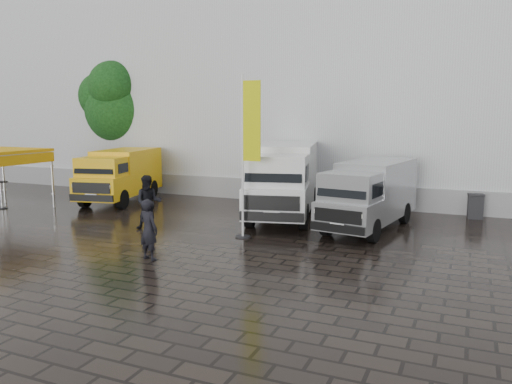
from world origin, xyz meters
TOP-DOWN VIEW (x-y plane):
  - ground at (0.00, 0.00)m, footprint 120.00×120.00m
  - exhibition_hall at (2.00, 16.00)m, footprint 44.00×16.00m
  - hall_plinth at (2.00, 7.95)m, footprint 44.00×0.15m
  - van_yellow at (-8.47, 4.93)m, footprint 3.03×5.48m
  - van_white at (-0.30, 4.70)m, footprint 3.65×6.90m
  - van_silver at (3.20, 3.87)m, footprint 2.65×5.67m
  - flagpole at (-0.16, 0.97)m, footprint 0.88×0.50m
  - tree at (-11.62, 9.21)m, footprint 3.96×4.05m
  - cocktail_table at (-12.08, 1.48)m, footprint 0.60×0.60m
  - wheelie_bin at (6.67, 7.37)m, footprint 0.64×0.64m
  - person_front at (-1.65, -2.41)m, footprint 0.69×0.53m
  - person_tent at (-3.88, 0.73)m, footprint 1.17×1.11m

SIDE VIEW (x-z plane):
  - ground at x=0.00m, z-range 0.00..0.00m
  - wheelie_bin at x=6.67m, z-range 0.00..0.97m
  - hall_plinth at x=2.00m, z-range 0.00..1.00m
  - cocktail_table at x=-12.08m, z-range 0.00..1.17m
  - person_front at x=-1.65m, z-range 0.00..1.70m
  - person_tent at x=-3.88m, z-range 0.00..1.91m
  - van_silver at x=3.20m, z-range 0.00..2.36m
  - van_yellow at x=-8.47m, z-range 0.00..2.39m
  - van_white at x=-0.30m, z-range 0.00..2.85m
  - flagpole at x=-0.16m, z-range 0.33..5.60m
  - tree at x=-11.62m, z-range 1.01..8.12m
  - exhibition_hall at x=2.00m, z-range 0.00..12.00m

